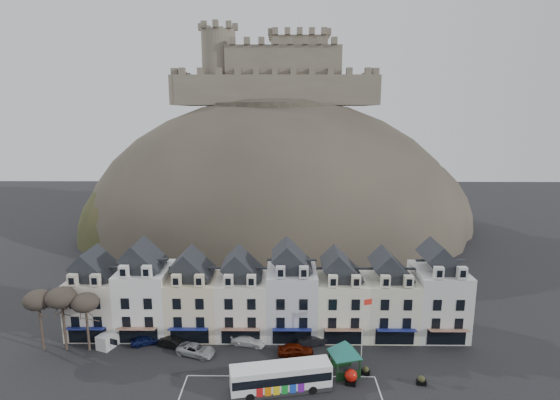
{
  "coord_description": "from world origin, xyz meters",
  "views": [
    {
      "loc": [
        2.39,
        -41.03,
        30.53
      ],
      "look_at": [
        1.7,
        24.0,
        17.28
      ],
      "focal_mm": 28.0,
      "sensor_mm": 36.0,
      "label": 1
    }
  ],
  "objects_px": {
    "red_buoy": "(351,377)",
    "car_charcoal": "(313,340)",
    "car_silver": "(196,350)",
    "car_navy": "(146,340)",
    "bus_shelter": "(345,348)",
    "car_black": "(174,343)",
    "bus": "(281,377)",
    "flagpole": "(363,325)",
    "car_maroon": "(296,350)",
    "car_white": "(248,340)",
    "white_van": "(112,338)"
  },
  "relations": [
    {
      "from": "car_silver",
      "to": "white_van",
      "type": "bearing_deg",
      "value": 96.31
    },
    {
      "from": "red_buoy",
      "to": "car_charcoal",
      "type": "distance_m",
      "value": 9.14
    },
    {
      "from": "bus",
      "to": "bus_shelter",
      "type": "relative_size",
      "value": 1.76
    },
    {
      "from": "car_silver",
      "to": "car_charcoal",
      "type": "xyz_separation_m",
      "value": [
        15.1,
        2.48,
        -0.01
      ]
    },
    {
      "from": "car_charcoal",
      "to": "red_buoy",
      "type": "bearing_deg",
      "value": -176.81
    },
    {
      "from": "car_black",
      "to": "car_charcoal",
      "type": "xyz_separation_m",
      "value": [
        18.41,
        0.74,
        0.0
      ]
    },
    {
      "from": "car_white",
      "to": "red_buoy",
      "type": "bearing_deg",
      "value": -110.8
    },
    {
      "from": "bus",
      "to": "flagpole",
      "type": "height_order",
      "value": "flagpole"
    },
    {
      "from": "bus_shelter",
      "to": "car_charcoal",
      "type": "bearing_deg",
      "value": 102.69
    },
    {
      "from": "bus_shelter",
      "to": "car_charcoal",
      "type": "height_order",
      "value": "bus_shelter"
    },
    {
      "from": "red_buoy",
      "to": "car_silver",
      "type": "xyz_separation_m",
      "value": [
        -18.86,
        5.85,
        -0.21
      ]
    },
    {
      "from": "car_white",
      "to": "car_charcoal",
      "type": "distance_m",
      "value": 8.67
    },
    {
      "from": "bus",
      "to": "car_maroon",
      "type": "height_order",
      "value": "bus"
    },
    {
      "from": "bus_shelter",
      "to": "flagpole",
      "type": "bearing_deg",
      "value": 32.35
    },
    {
      "from": "flagpole",
      "to": "car_maroon",
      "type": "xyz_separation_m",
      "value": [
        -8.24,
        1.02,
        -4.01
      ]
    },
    {
      "from": "bus",
      "to": "car_white",
      "type": "distance_m",
      "value": 10.71
    },
    {
      "from": "red_buoy",
      "to": "car_black",
      "type": "height_order",
      "value": "red_buoy"
    },
    {
      "from": "bus",
      "to": "car_charcoal",
      "type": "xyz_separation_m",
      "value": [
        4.23,
        9.69,
        -1.06
      ]
    },
    {
      "from": "bus_shelter",
      "to": "car_white",
      "type": "distance_m",
      "value": 13.74
    },
    {
      "from": "car_silver",
      "to": "car_charcoal",
      "type": "height_order",
      "value": "car_silver"
    },
    {
      "from": "bus",
      "to": "red_buoy",
      "type": "distance_m",
      "value": 8.15
    },
    {
      "from": "car_navy",
      "to": "car_maroon",
      "type": "xyz_separation_m",
      "value": [
        19.85,
        -2.5,
        0.08
      ]
    },
    {
      "from": "bus",
      "to": "car_maroon",
      "type": "distance_m",
      "value": 7.48
    },
    {
      "from": "bus",
      "to": "car_charcoal",
      "type": "distance_m",
      "value": 10.63
    },
    {
      "from": "red_buoy",
      "to": "car_charcoal",
      "type": "relative_size",
      "value": 0.43
    },
    {
      "from": "flagpole",
      "to": "car_maroon",
      "type": "bearing_deg",
      "value": 172.93
    },
    {
      "from": "car_maroon",
      "to": "car_white",
      "type": "bearing_deg",
      "value": 68.92
    },
    {
      "from": "flagpole",
      "to": "car_black",
      "type": "distance_m",
      "value": 24.76
    },
    {
      "from": "white_van",
      "to": "car_silver",
      "type": "height_order",
      "value": "white_van"
    },
    {
      "from": "bus_shelter",
      "to": "car_navy",
      "type": "height_order",
      "value": "bus_shelter"
    },
    {
      "from": "white_van",
      "to": "flagpole",
      "type": "bearing_deg",
      "value": 15.6
    },
    {
      "from": "white_van",
      "to": "car_silver",
      "type": "distance_m",
      "value": 11.97
    },
    {
      "from": "car_white",
      "to": "car_maroon",
      "type": "height_order",
      "value": "car_maroon"
    },
    {
      "from": "car_silver",
      "to": "red_buoy",
      "type": "bearing_deg",
      "value": -88.93
    },
    {
      "from": "car_navy",
      "to": "car_silver",
      "type": "height_order",
      "value": "car_silver"
    },
    {
      "from": "car_black",
      "to": "car_maroon",
      "type": "relative_size",
      "value": 0.91
    },
    {
      "from": "white_van",
      "to": "car_black",
      "type": "relative_size",
      "value": 1.1
    },
    {
      "from": "bus",
      "to": "car_maroon",
      "type": "bearing_deg",
      "value": 64.61
    },
    {
      "from": "car_silver",
      "to": "car_white",
      "type": "bearing_deg",
      "value": -50.59
    },
    {
      "from": "red_buoy",
      "to": "bus_shelter",
      "type": "bearing_deg",
      "value": 103.85
    },
    {
      "from": "bus",
      "to": "car_navy",
      "type": "distance_m",
      "value": 20.48
    },
    {
      "from": "bus_shelter",
      "to": "red_buoy",
      "type": "height_order",
      "value": "bus_shelter"
    },
    {
      "from": "white_van",
      "to": "car_black",
      "type": "height_order",
      "value": "white_van"
    },
    {
      "from": "bus_shelter",
      "to": "car_silver",
      "type": "relative_size",
      "value": 1.33
    },
    {
      "from": "red_buoy",
      "to": "white_van",
      "type": "height_order",
      "value": "white_van"
    },
    {
      "from": "flagpole",
      "to": "car_silver",
      "type": "xyz_separation_m",
      "value": [
        -20.95,
        1.04,
        -4.09
      ]
    },
    {
      "from": "car_black",
      "to": "car_charcoal",
      "type": "relative_size",
      "value": 0.99
    },
    {
      "from": "car_silver",
      "to": "car_maroon",
      "type": "distance_m",
      "value": 12.71
    },
    {
      "from": "bus",
      "to": "car_navy",
      "type": "bearing_deg",
      "value": 140.63
    },
    {
      "from": "bus_shelter",
      "to": "car_white",
      "type": "height_order",
      "value": "bus_shelter"
    }
  ]
}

